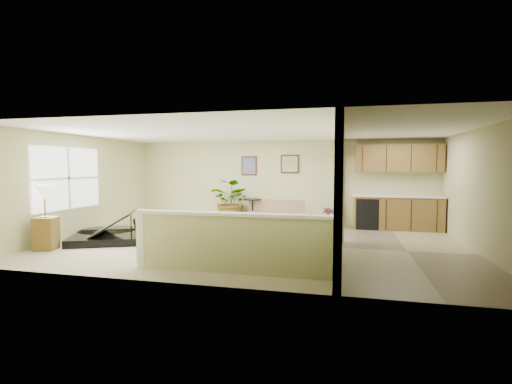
% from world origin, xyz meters
% --- Properties ---
extents(floor, '(9.00, 9.00, 0.00)m').
position_xyz_m(floor, '(0.00, 0.00, 0.00)').
color(floor, '#C2B697').
rests_on(floor, ground).
extents(back_wall, '(9.00, 0.04, 2.50)m').
position_xyz_m(back_wall, '(0.00, 3.00, 1.25)').
color(back_wall, '#C3C185').
rests_on(back_wall, floor).
extents(front_wall, '(9.00, 0.04, 2.50)m').
position_xyz_m(front_wall, '(0.00, -3.00, 1.25)').
color(front_wall, '#C3C185').
rests_on(front_wall, floor).
extents(left_wall, '(0.04, 6.00, 2.50)m').
position_xyz_m(left_wall, '(-4.50, 0.00, 1.25)').
color(left_wall, '#C3C185').
rests_on(left_wall, floor).
extents(right_wall, '(0.04, 6.00, 2.50)m').
position_xyz_m(right_wall, '(4.50, 0.00, 1.25)').
color(right_wall, '#C3C185').
rests_on(right_wall, floor).
extents(ceiling, '(9.00, 6.00, 0.04)m').
position_xyz_m(ceiling, '(0.00, 0.00, 2.50)').
color(ceiling, white).
rests_on(ceiling, back_wall).
extents(kitchen_vinyl, '(2.70, 6.00, 0.01)m').
position_xyz_m(kitchen_vinyl, '(3.15, 0.00, 0.00)').
color(kitchen_vinyl, tan).
rests_on(kitchen_vinyl, floor).
extents(interior_partition, '(0.18, 5.99, 2.50)m').
position_xyz_m(interior_partition, '(1.80, 0.25, 1.22)').
color(interior_partition, '#C3C185').
rests_on(interior_partition, floor).
extents(pony_half_wall, '(3.42, 0.22, 1.00)m').
position_xyz_m(pony_half_wall, '(0.08, -2.30, 0.52)').
color(pony_half_wall, '#C3C185').
rests_on(pony_half_wall, floor).
extents(left_window, '(0.05, 2.15, 1.45)m').
position_xyz_m(left_window, '(-4.49, -0.50, 1.45)').
color(left_window, white).
rests_on(left_window, left_wall).
extents(wall_art_left, '(0.48, 0.04, 0.58)m').
position_xyz_m(wall_art_left, '(-0.95, 2.97, 1.75)').
color(wall_art_left, '#3B2315').
rests_on(wall_art_left, back_wall).
extents(wall_mirror, '(0.55, 0.04, 0.55)m').
position_xyz_m(wall_mirror, '(0.30, 2.97, 1.80)').
color(wall_mirror, '#3B2315').
rests_on(wall_mirror, back_wall).
extents(kitchen_cabinets, '(2.36, 0.65, 2.33)m').
position_xyz_m(kitchen_cabinets, '(3.19, 2.73, 0.87)').
color(kitchen_cabinets, brown).
rests_on(kitchen_cabinets, floor).
extents(piano, '(2.33, 2.28, 1.55)m').
position_xyz_m(piano, '(-3.43, -0.36, 0.65)').
color(piano, black).
rests_on(piano, floor).
extents(piano_bench, '(0.48, 0.79, 0.49)m').
position_xyz_m(piano_bench, '(-1.19, -0.16, 0.25)').
color(piano_bench, black).
rests_on(piano_bench, floor).
extents(loveseat, '(1.86, 1.28, 0.96)m').
position_xyz_m(loveseat, '(-0.01, 2.63, 0.36)').
color(loveseat, tan).
rests_on(loveseat, floor).
extents(accent_table, '(0.53, 0.53, 0.77)m').
position_xyz_m(accent_table, '(-0.77, 2.65, 0.49)').
color(accent_table, black).
rests_on(accent_table, floor).
extents(palm_plant, '(1.53, 1.44, 1.36)m').
position_xyz_m(palm_plant, '(-1.39, 2.65, 0.67)').
color(palm_plant, black).
rests_on(palm_plant, floor).
extents(small_plant, '(0.37, 0.37, 0.57)m').
position_xyz_m(small_plant, '(1.45, 2.46, 0.24)').
color(small_plant, black).
rests_on(small_plant, floor).
extents(lamp_stand, '(0.49, 0.49, 1.34)m').
position_xyz_m(lamp_stand, '(-4.14, -1.58, 0.57)').
color(lamp_stand, brown).
rests_on(lamp_stand, floor).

